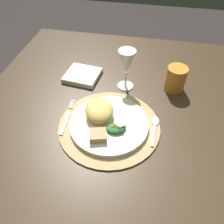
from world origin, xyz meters
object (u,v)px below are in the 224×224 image
object	(u,v)px
spoon	(155,125)
wine_glass	(127,63)
napkin	(82,75)
amber_tumbler	(176,79)
dining_table	(123,134)
fork	(67,118)
dinner_plate	(109,124)

from	to	relation	value
spoon	wine_glass	size ratio (longest dim) A/B	0.82
napkin	amber_tumbler	xyz separation A→B (m)	(0.38, -0.01, 0.04)
amber_tumbler	dining_table	bearing A→B (deg)	-141.13
amber_tumbler	spoon	bearing A→B (deg)	-105.70
fork	amber_tumbler	world-z (taller)	amber_tumbler
dining_table	dinner_plate	bearing A→B (deg)	-109.77
napkin	amber_tumbler	distance (m)	0.38
wine_glass	amber_tumbler	distance (m)	0.20
napkin	amber_tumbler	size ratio (longest dim) A/B	1.39
napkin	amber_tumbler	world-z (taller)	amber_tumbler
spoon	napkin	distance (m)	0.39
wine_glass	spoon	bearing A→B (deg)	-56.89
dining_table	dinner_plate	distance (m)	0.20
napkin	dinner_plate	bearing A→B (deg)	-56.51
spoon	amber_tumbler	size ratio (longest dim) A/B	1.34
dining_table	amber_tumbler	distance (m)	0.31
spoon	wine_glass	bearing A→B (deg)	123.11
dinner_plate	amber_tumbler	bearing A→B (deg)	48.98
fork	wine_glass	distance (m)	0.30
dining_table	wine_glass	bearing A→B (deg)	97.23
fork	napkin	bearing A→B (deg)	93.45
fork	wine_glass	size ratio (longest dim) A/B	1.05
dining_table	spoon	world-z (taller)	spoon
dinner_plate	amber_tumbler	world-z (taller)	amber_tumbler
spoon	amber_tumbler	distance (m)	0.23
fork	wine_glass	bearing A→B (deg)	52.24
dinner_plate	amber_tumbler	size ratio (longest dim) A/B	2.68
dinner_plate	fork	bearing A→B (deg)	179.02
dinner_plate	fork	distance (m)	0.15
dining_table	napkin	xyz separation A→B (m)	(-0.20, 0.15, 0.17)
fork	spoon	xyz separation A→B (m)	(0.30, 0.02, 0.00)
napkin	wine_glass	size ratio (longest dim) A/B	0.85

